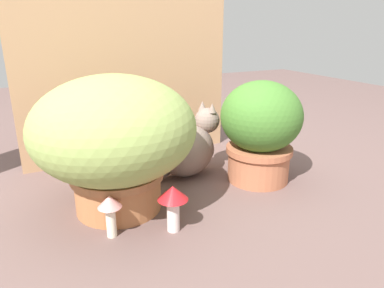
{
  "coord_description": "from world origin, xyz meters",
  "views": [
    {
      "loc": [
        -0.42,
        -1.1,
        0.63
      ],
      "look_at": [
        0.15,
        0.09,
        0.18
      ],
      "focal_mm": 33.42,
      "sensor_mm": 36.0,
      "label": 1
    }
  ],
  "objects_px": {
    "leafy_planter": "(261,129)",
    "mushroom_ornament_red": "(173,199)",
    "grass_planter": "(114,136)",
    "mushroom_ornament_pink": "(110,208)",
    "cat": "(191,148)"
  },
  "relations": [
    {
      "from": "cat",
      "to": "grass_planter",
      "type": "bearing_deg",
      "value": -155.89
    },
    {
      "from": "leafy_planter",
      "to": "mushroom_ornament_pink",
      "type": "relative_size",
      "value": 3.0
    },
    {
      "from": "mushroom_ornament_pink",
      "to": "mushroom_ornament_red",
      "type": "height_order",
      "value": "mushroom_ornament_red"
    },
    {
      "from": "grass_planter",
      "to": "mushroom_ornament_red",
      "type": "relative_size",
      "value": 3.57
    },
    {
      "from": "mushroom_ornament_pink",
      "to": "mushroom_ornament_red",
      "type": "xyz_separation_m",
      "value": [
        0.18,
        -0.05,
        0.01
      ]
    },
    {
      "from": "cat",
      "to": "mushroom_ornament_red",
      "type": "height_order",
      "value": "cat"
    },
    {
      "from": "leafy_planter",
      "to": "mushroom_ornament_red",
      "type": "height_order",
      "value": "leafy_planter"
    },
    {
      "from": "leafy_planter",
      "to": "cat",
      "type": "height_order",
      "value": "leafy_planter"
    },
    {
      "from": "grass_planter",
      "to": "cat",
      "type": "xyz_separation_m",
      "value": [
        0.36,
        0.16,
        -0.15
      ]
    },
    {
      "from": "mushroom_ornament_red",
      "to": "cat",
      "type": "bearing_deg",
      "value": 57.43
    },
    {
      "from": "mushroom_ornament_pink",
      "to": "grass_planter",
      "type": "bearing_deg",
      "value": 67.99
    },
    {
      "from": "grass_planter",
      "to": "leafy_planter",
      "type": "distance_m",
      "value": 0.59
    },
    {
      "from": "mushroom_ornament_red",
      "to": "grass_planter",
      "type": "bearing_deg",
      "value": 118.01
    },
    {
      "from": "mushroom_ornament_pink",
      "to": "cat",
      "type": "bearing_deg",
      "value": 37.53
    },
    {
      "from": "grass_planter",
      "to": "leafy_planter",
      "type": "xyz_separation_m",
      "value": [
        0.59,
        -0.01,
        -0.05
      ]
    }
  ]
}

